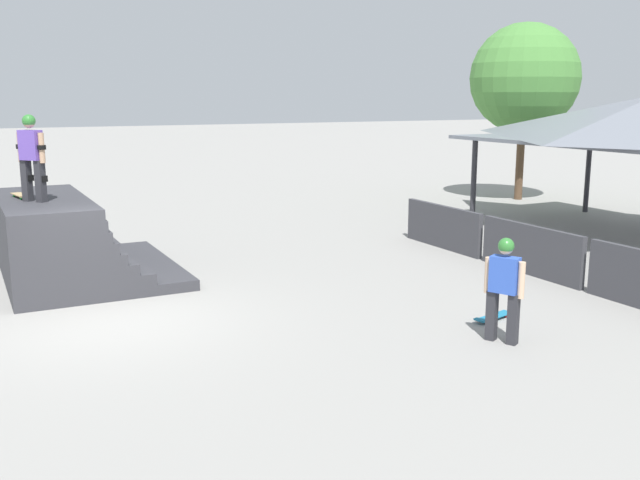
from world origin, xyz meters
TOP-DOWN VIEW (x-y plane):
  - ground_plane at (0.00, 0.00)m, footprint 160.00×160.00m
  - quarter_pipe_ramp at (-3.26, -0.25)m, footprint 4.22×3.32m
  - skater_on_deck at (-2.80, -0.74)m, footprint 0.64×0.56m
  - skateboard_on_deck at (-3.43, -0.92)m, footprint 0.83×0.34m
  - bystander_walking at (3.75, 5.14)m, footprint 0.61×0.37m
  - skateboard_on_ground at (2.85, 5.74)m, footprint 0.39×0.87m
  - barrier_fence at (0.76, 8.51)m, footprint 8.89×0.12m
  - tree_beside_pavilion at (-7.88, 16.09)m, footprint 3.83×3.83m

SIDE VIEW (x-z plane):
  - ground_plane at x=0.00m, z-range 0.00..0.00m
  - skateboard_on_ground at x=2.85m, z-range 0.01..0.10m
  - barrier_fence at x=0.76m, z-range 0.00..1.05m
  - quarter_pipe_ramp at x=-3.26m, z-range -0.11..1.59m
  - bystander_walking at x=3.75m, z-range 0.14..1.76m
  - skateboard_on_deck at x=-3.43m, z-range 1.72..1.80m
  - skater_on_deck at x=-2.80m, z-range 1.82..3.47m
  - tree_beside_pavilion at x=-7.88m, z-range 1.19..7.40m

